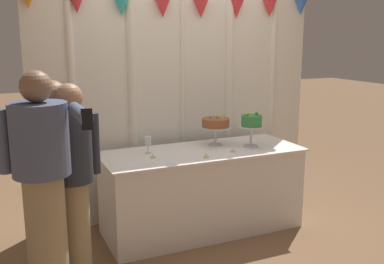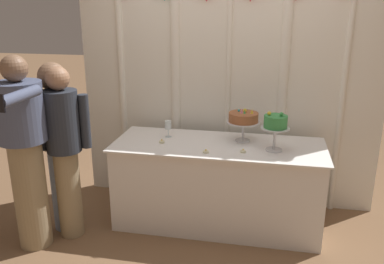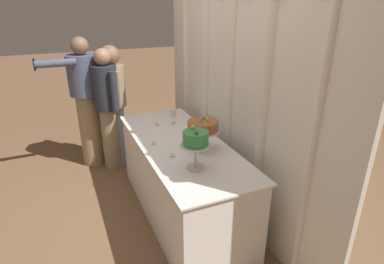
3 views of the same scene
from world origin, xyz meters
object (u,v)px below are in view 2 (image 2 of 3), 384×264
(tealight_near_left, at_px, (206,152))
(tealight_near_right, at_px, (243,151))
(cake_display_nearright, at_px, (275,124))
(guest_girl_blue_dress, at_px, (24,148))
(tealight_far_left, at_px, (162,142))
(guest_man_pink_jacket, at_px, (64,146))
(cake_table, at_px, (218,184))
(wine_glass, at_px, (168,126))
(guest_man_dark_suit, at_px, (59,140))
(cake_display_nearleft, at_px, (243,119))

(tealight_near_left, height_order, tealight_near_right, same)
(cake_display_nearright, bearing_deg, tealight_near_left, -162.94)
(cake_display_nearright, xyz_separation_m, guest_girl_blue_dress, (-1.98, -0.60, -0.14))
(tealight_far_left, height_order, guest_girl_blue_dress, guest_girl_blue_dress)
(tealight_near_left, relative_size, guest_girl_blue_dress, 0.03)
(guest_man_pink_jacket, bearing_deg, cake_table, 19.95)
(tealight_far_left, bearing_deg, tealight_near_left, -21.66)
(wine_glass, distance_m, tealight_near_right, 0.79)
(wine_glass, distance_m, guest_man_pink_jacket, 0.95)
(cake_table, relative_size, guest_man_dark_suit, 1.24)
(wine_glass, bearing_deg, tealight_near_left, -39.94)
(cake_table, distance_m, guest_girl_blue_dress, 1.71)
(guest_girl_blue_dress, bearing_deg, cake_display_nearright, 16.94)
(cake_display_nearright, bearing_deg, guest_girl_blue_dress, -163.06)
(tealight_near_right, bearing_deg, guest_man_pink_jacket, -169.12)
(cake_table, height_order, tealight_near_right, tealight_near_right)
(cake_display_nearright, relative_size, guest_man_pink_jacket, 0.23)
(cake_display_nearleft, distance_m, guest_girl_blue_dress, 1.88)
(tealight_near_right, bearing_deg, tealight_near_left, -166.94)
(cake_table, distance_m, guest_man_pink_jacket, 1.41)
(wine_glass, bearing_deg, tealight_near_right, -20.98)
(cake_table, distance_m, guest_man_dark_suit, 1.48)
(cake_display_nearright, bearing_deg, guest_man_dark_suit, -171.18)
(cake_display_nearright, relative_size, wine_glass, 2.19)
(tealight_near_right, relative_size, guest_man_dark_suit, 0.03)
(guest_man_dark_suit, relative_size, guest_girl_blue_dress, 0.94)
(cake_display_nearright, relative_size, guest_man_dark_suit, 0.23)
(wine_glass, xyz_separation_m, guest_man_dark_suit, (-0.87, -0.47, -0.05))
(cake_table, bearing_deg, tealight_far_left, -172.19)
(wine_glass, distance_m, guest_man_dark_suit, 0.99)
(guest_man_dark_suit, bearing_deg, wine_glass, 28.18)
(cake_display_nearleft, height_order, guest_girl_blue_dress, guest_girl_blue_dress)
(guest_man_pink_jacket, bearing_deg, guest_girl_blue_dress, -137.22)
(wine_glass, height_order, tealight_near_left, wine_glass)
(tealight_far_left, bearing_deg, guest_man_pink_jacket, -152.70)
(cake_table, xyz_separation_m, guest_man_dark_suit, (-1.36, -0.36, 0.46))
(tealight_near_left, bearing_deg, wine_glass, 140.06)
(cake_table, relative_size, tealight_far_left, 39.19)
(cake_display_nearleft, height_order, guest_man_dark_suit, guest_man_dark_suit)
(wine_glass, height_order, guest_man_pink_jacket, guest_man_pink_jacket)
(tealight_near_right, bearing_deg, cake_display_nearleft, 95.43)
(cake_table, bearing_deg, guest_girl_blue_dress, -155.75)
(wine_glass, relative_size, guest_man_dark_suit, 0.10)
(cake_display_nearleft, xyz_separation_m, tealight_near_right, (0.03, -0.30, -0.21))
(guest_man_pink_jacket, bearing_deg, cake_display_nearright, 12.53)
(cake_display_nearright, distance_m, guest_girl_blue_dress, 2.07)
(cake_table, distance_m, tealight_near_right, 0.50)
(cake_display_nearright, relative_size, guest_girl_blue_dress, 0.21)
(wine_glass, bearing_deg, guest_girl_blue_dress, -141.89)
(wine_glass, height_order, tealight_near_right, wine_glass)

